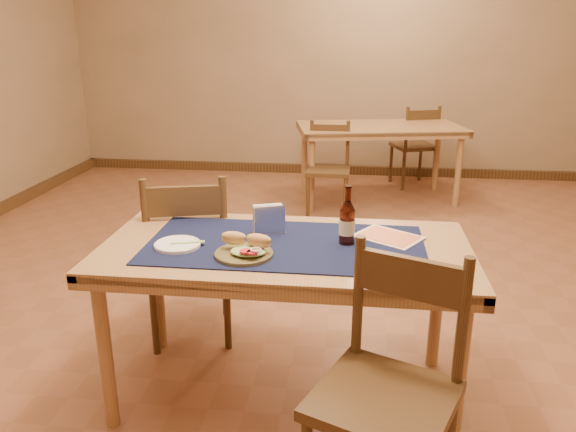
# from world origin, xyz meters

# --- Properties ---
(room) EXTENTS (6.04, 7.04, 2.84)m
(room) POSITION_xyz_m (0.00, 0.00, 1.40)
(room) COLOR brown
(room) RESTS_ON ground
(main_table) EXTENTS (1.60, 0.80, 0.75)m
(main_table) POSITION_xyz_m (0.00, -0.80, 0.67)
(main_table) COLOR #9F7D4A
(main_table) RESTS_ON ground
(placemat) EXTENTS (1.20, 0.60, 0.01)m
(placemat) POSITION_xyz_m (0.00, -0.80, 0.75)
(placemat) COLOR #10173B
(placemat) RESTS_ON main_table
(baseboard) EXTENTS (6.00, 7.00, 0.10)m
(baseboard) POSITION_xyz_m (0.00, 0.00, 0.05)
(baseboard) COLOR #4B331B
(baseboard) RESTS_ON ground
(back_table) EXTENTS (1.69, 1.08, 0.75)m
(back_table) POSITION_xyz_m (0.52, 2.46, 0.67)
(back_table) COLOR #9F7D4A
(back_table) RESTS_ON ground
(chair_main_far) EXTENTS (0.54, 0.54, 0.96)m
(chair_main_far) POSITION_xyz_m (-0.57, -0.36, 0.50)
(chair_main_far) COLOR #4B331B
(chair_main_far) RESTS_ON ground
(chair_main_near) EXTENTS (0.58, 0.58, 0.95)m
(chair_main_near) POSITION_xyz_m (0.43, -1.41, 0.50)
(chair_main_near) COLOR #4B331B
(chair_main_near) RESTS_ON ground
(chair_back_near) EXTENTS (0.39, 0.39, 0.84)m
(chair_back_near) POSITION_xyz_m (0.05, 1.96, 0.44)
(chair_back_near) COLOR #4B331B
(chair_back_near) RESTS_ON ground
(chair_back_far) EXTENTS (0.52, 0.52, 0.89)m
(chair_back_far) POSITION_xyz_m (0.93, 3.01, 0.46)
(chair_back_far) COLOR #4B331B
(chair_back_far) RESTS_ON ground
(sandwich_plate) EXTENTS (0.24, 0.24, 0.09)m
(sandwich_plate) POSITION_xyz_m (-0.15, -0.95, 0.78)
(sandwich_plate) COLOR brown
(sandwich_plate) RESTS_ON placemat
(side_plate) EXTENTS (0.20, 0.20, 0.02)m
(side_plate) POSITION_xyz_m (-0.46, -0.88, 0.76)
(side_plate) COLOR white
(side_plate) RESTS_ON placemat
(fork) EXTENTS (0.14, 0.06, 0.00)m
(fork) POSITION_xyz_m (-0.40, -0.87, 0.77)
(fork) COLOR #8BC66D
(fork) RESTS_ON side_plate
(beer_bottle) EXTENTS (0.07, 0.07, 0.26)m
(beer_bottle) POSITION_xyz_m (0.26, -0.76, 0.85)
(beer_bottle) COLOR #4E1A0D
(beer_bottle) RESTS_ON placemat
(napkin_holder) EXTENTS (0.16, 0.10, 0.13)m
(napkin_holder) POSITION_xyz_m (-0.09, -0.68, 0.82)
(napkin_holder) COLOR silver
(napkin_holder) RESTS_ON placemat
(menu_card) EXTENTS (0.34, 0.32, 0.01)m
(menu_card) POSITION_xyz_m (0.45, -0.66, 0.76)
(menu_card) COLOR beige
(menu_card) RESTS_ON placemat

